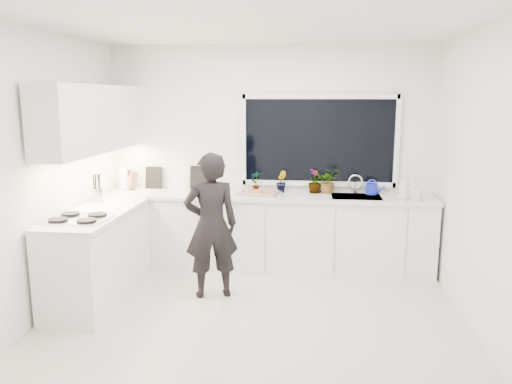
# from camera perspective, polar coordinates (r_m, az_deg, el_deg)

# --- Properties ---
(floor) EXTENTS (4.00, 3.50, 0.02)m
(floor) POSITION_cam_1_polar(r_m,az_deg,el_deg) (4.91, -0.29, -14.31)
(floor) COLOR beige
(floor) RESTS_ON ground
(wall_back) EXTENTS (4.00, 0.02, 2.70)m
(wall_back) POSITION_cam_1_polar(r_m,az_deg,el_deg) (6.24, 1.63, 4.15)
(wall_back) COLOR white
(wall_back) RESTS_ON ground
(wall_left) EXTENTS (0.02, 3.50, 2.70)m
(wall_left) POSITION_cam_1_polar(r_m,az_deg,el_deg) (5.15, -23.14, 1.83)
(wall_left) COLOR white
(wall_left) RESTS_ON ground
(wall_right) EXTENTS (0.02, 3.50, 2.70)m
(wall_right) POSITION_cam_1_polar(r_m,az_deg,el_deg) (4.71, 24.76, 0.94)
(wall_right) COLOR white
(wall_right) RESTS_ON ground
(ceiling) EXTENTS (4.00, 3.50, 0.02)m
(ceiling) POSITION_cam_1_polar(r_m,az_deg,el_deg) (4.49, -0.33, 18.93)
(ceiling) COLOR white
(ceiling) RESTS_ON wall_back
(window) EXTENTS (1.80, 0.02, 1.00)m
(window) POSITION_cam_1_polar(r_m,az_deg,el_deg) (6.16, 7.21, 5.85)
(window) COLOR black
(window) RESTS_ON wall_back
(base_cabinets_back) EXTENTS (3.92, 0.58, 0.88)m
(base_cabinets_back) POSITION_cam_1_polar(r_m,az_deg,el_deg) (6.11, 1.33, -4.70)
(base_cabinets_back) COLOR white
(base_cabinets_back) RESTS_ON floor
(base_cabinets_left) EXTENTS (0.58, 1.60, 0.88)m
(base_cabinets_left) POSITION_cam_1_polar(r_m,az_deg,el_deg) (5.50, -17.52, -7.01)
(base_cabinets_left) COLOR white
(base_cabinets_left) RESTS_ON floor
(countertop_back) EXTENTS (3.94, 0.62, 0.04)m
(countertop_back) POSITION_cam_1_polar(r_m,az_deg,el_deg) (5.99, 1.34, -0.48)
(countertop_back) COLOR silver
(countertop_back) RESTS_ON base_cabinets_back
(countertop_left) EXTENTS (0.62, 1.60, 0.04)m
(countertop_left) POSITION_cam_1_polar(r_m,az_deg,el_deg) (5.38, -17.80, -2.34)
(countertop_left) COLOR silver
(countertop_left) RESTS_ON base_cabinets_left
(upper_cabinets) EXTENTS (0.34, 2.10, 0.70)m
(upper_cabinets) POSITION_cam_1_polar(r_m,az_deg,el_deg) (5.62, -18.03, 8.00)
(upper_cabinets) COLOR white
(upper_cabinets) RESTS_ON wall_left
(sink) EXTENTS (0.58, 0.42, 0.14)m
(sink) POSITION_cam_1_polar(r_m,az_deg,el_deg) (6.01, 11.37, -0.96)
(sink) COLOR silver
(sink) RESTS_ON countertop_back
(faucet) EXTENTS (0.03, 0.03, 0.22)m
(faucet) POSITION_cam_1_polar(r_m,az_deg,el_deg) (6.18, 11.28, 0.87)
(faucet) COLOR silver
(faucet) RESTS_ON countertop_back
(stovetop) EXTENTS (0.56, 0.48, 0.03)m
(stovetop) POSITION_cam_1_polar(r_m,az_deg,el_deg) (5.07, -19.64, -2.83)
(stovetop) COLOR black
(stovetop) RESTS_ON countertop_left
(person) EXTENTS (0.65, 0.53, 1.53)m
(person) POSITION_cam_1_polar(r_m,az_deg,el_deg) (5.19, -5.14, -3.84)
(person) COLOR black
(person) RESTS_ON floor
(pizza_tray) EXTENTS (0.55, 0.45, 0.03)m
(pizza_tray) POSITION_cam_1_polar(r_m,az_deg,el_deg) (5.98, 0.28, -0.17)
(pizza_tray) COLOR silver
(pizza_tray) RESTS_ON countertop_back
(pizza) EXTENTS (0.50, 0.40, 0.01)m
(pizza) POSITION_cam_1_polar(r_m,az_deg,el_deg) (5.98, 0.28, -0.01)
(pizza) COLOR red
(pizza) RESTS_ON pizza_tray
(watering_can) EXTENTS (0.14, 0.14, 0.13)m
(watering_can) POSITION_cam_1_polar(r_m,az_deg,el_deg) (6.16, 13.07, 0.35)
(watering_can) COLOR #1424BF
(watering_can) RESTS_ON countertop_back
(paper_towel_roll) EXTENTS (0.14, 0.14, 0.26)m
(paper_towel_roll) POSITION_cam_1_polar(r_m,az_deg,el_deg) (6.50, -14.88, 1.38)
(paper_towel_roll) COLOR white
(paper_towel_roll) RESTS_ON countertop_back
(knife_block) EXTENTS (0.16, 0.14, 0.22)m
(knife_block) POSITION_cam_1_polar(r_m,az_deg,el_deg) (6.51, -14.17, 1.26)
(knife_block) COLOR olive
(knife_block) RESTS_ON countertop_back
(utensil_crock) EXTENTS (0.13, 0.13, 0.16)m
(utensil_crock) POSITION_cam_1_polar(r_m,az_deg,el_deg) (5.83, -17.67, -0.32)
(utensil_crock) COLOR silver
(utensil_crock) RESTS_ON countertop_left
(picture_frame_large) EXTENTS (0.22, 0.04, 0.28)m
(picture_frame_large) POSITION_cam_1_polar(r_m,az_deg,el_deg) (6.51, -11.60, 1.63)
(picture_frame_large) COLOR black
(picture_frame_large) RESTS_ON countertop_back
(picture_frame_small) EXTENTS (0.25, 0.02, 0.30)m
(picture_frame_small) POSITION_cam_1_polar(r_m,az_deg,el_deg) (6.35, -6.44, 1.65)
(picture_frame_small) COLOR black
(picture_frame_small) RESTS_ON countertop_back
(herb_plants) EXTENTS (1.10, 0.24, 0.30)m
(herb_plants) POSITION_cam_1_polar(r_m,az_deg,el_deg) (6.11, 6.43, 1.25)
(herb_plants) COLOR #26662D
(herb_plants) RESTS_ON countertop_back
(soap_bottles) EXTENTS (0.29, 0.17, 0.32)m
(soap_bottles) POSITION_cam_1_polar(r_m,az_deg,el_deg) (5.90, 16.95, 0.48)
(soap_bottles) COLOR #D8BF66
(soap_bottles) RESTS_ON countertop_back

